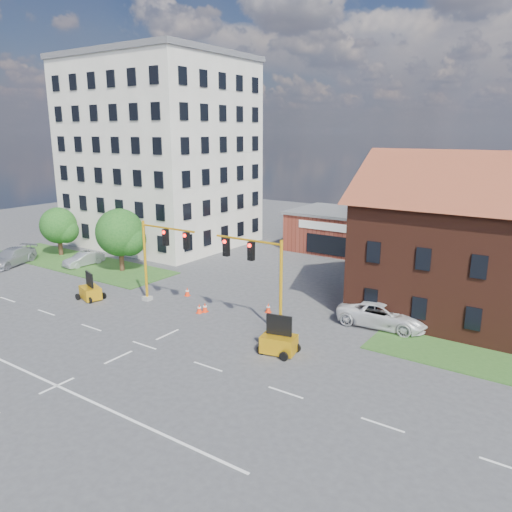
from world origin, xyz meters
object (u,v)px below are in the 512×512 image
(signal_mast_west, at_px, (160,254))
(signal_mast_east, at_px, (259,272))
(trailer_west, at_px, (90,291))
(pickup_white, at_px, (383,314))
(trailer_east, at_px, (279,342))

(signal_mast_west, bearing_deg, signal_mast_east, 0.00)
(trailer_west, height_order, pickup_white, trailer_west)
(signal_mast_east, xyz_separation_m, pickup_white, (6.49, 5.14, -3.09))
(signal_mast_east, relative_size, pickup_white, 1.04)
(signal_mast_east, height_order, trailer_east, signal_mast_east)
(signal_mast_east, height_order, trailer_west, signal_mast_east)
(trailer_west, relative_size, pickup_white, 0.36)
(signal_mast_west, xyz_separation_m, trailer_east, (11.69, -2.34, -3.21))
(trailer_west, distance_m, trailer_east, 17.07)
(pickup_white, bearing_deg, trailer_east, 151.38)
(signal_mast_east, distance_m, trailer_west, 14.65)
(trailer_west, relative_size, trailer_east, 0.94)
(signal_mast_west, relative_size, pickup_white, 1.04)
(signal_mast_west, height_order, trailer_east, signal_mast_west)
(trailer_east, bearing_deg, trailer_west, 167.86)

